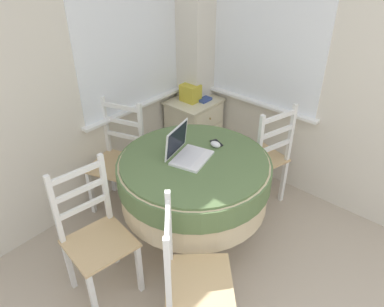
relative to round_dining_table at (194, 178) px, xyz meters
name	(u,v)px	position (x,y,z in m)	size (l,w,h in m)	color
corner_room_shell	(217,82)	(0.27, 0.02, 0.67)	(4.33, 4.53, 2.55)	beige
round_dining_table	(194,178)	(0.00, 0.00, 0.00)	(1.12, 1.12, 0.78)	#4C3D2D
laptop	(186,152)	(-0.02, 0.06, 0.22)	(0.34, 0.31, 0.24)	white
computer_mouse	(215,144)	(0.24, -0.01, 0.19)	(0.06, 0.09, 0.04)	white
cell_phone	(216,143)	(0.28, 0.01, 0.17)	(0.09, 0.12, 0.01)	black
dining_chair_near_back_window	(119,161)	(-0.08, 0.79, -0.15)	(0.50, 0.50, 0.98)	tan
dining_chair_near_right_window	(262,158)	(0.77, -0.12, -0.15)	(0.49, 0.48, 0.98)	tan
dining_chair_camera_near	(191,280)	(-0.61, -0.50, -0.15)	(0.56, 0.56, 0.98)	tan
dining_chair_left_flank	(96,238)	(-0.77, 0.19, -0.15)	(0.45, 0.44, 0.98)	tan
corner_cabinet	(194,131)	(0.90, 0.77, -0.26)	(0.49, 0.43, 0.70)	beige
storage_box	(190,93)	(0.87, 0.80, 0.17)	(0.15, 0.17, 0.17)	gold
book_on_cabinet	(201,98)	(0.96, 0.73, 0.10)	(0.13, 0.18, 0.02)	#33478C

